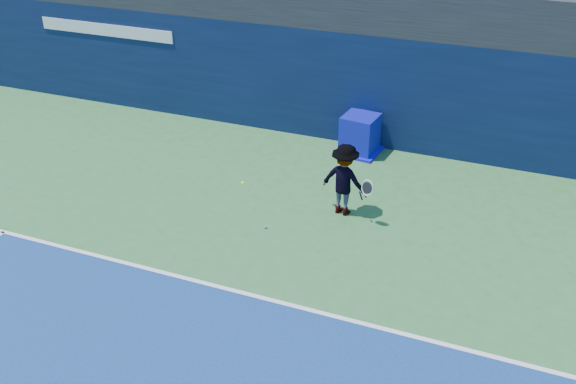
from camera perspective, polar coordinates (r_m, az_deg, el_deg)
name	(u,v)px	position (r m, az deg, el deg)	size (l,w,h in m)	color
baseline	(213,285)	(12.25, -6.69, -8.23)	(24.00, 0.10, 0.01)	white
back_wall_assembly	(337,82)	(17.68, 4.41, 9.72)	(36.00, 1.03, 3.00)	#0A1637
equipment_cart	(360,135)	(16.99, 6.39, 5.02)	(1.19, 1.19, 1.03)	#0B0FA0
tennis_player	(345,180)	(14.01, 5.05, 1.10)	(1.32, 0.80, 1.65)	white
tennis_ball	(243,183)	(13.25, -4.05, 0.80)	(0.07, 0.07, 0.07)	#C7FC1C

